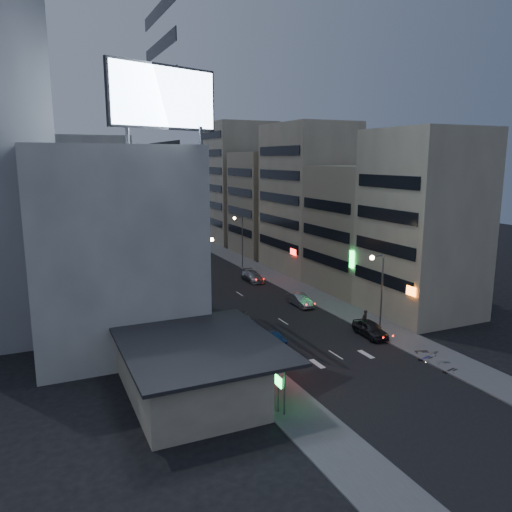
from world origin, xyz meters
TOP-DOWN VIEW (x-y plane):
  - ground at (0.00, 0.00)m, footprint 180.00×180.00m
  - sidewalk_left at (-8.00, 30.00)m, footprint 4.00×120.00m
  - sidewalk_right at (8.00, 30.00)m, footprint 4.00×120.00m
  - food_court at (-13.90, 2.00)m, footprint 11.00×13.00m
  - white_building at (-17.00, 20.00)m, footprint 14.00×24.00m
  - shophouse_near at (15.00, 10.50)m, footprint 10.00×11.00m
  - shophouse_mid at (15.50, 22.00)m, footprint 11.00×12.00m
  - shophouse_far at (15.00, 35.00)m, footprint 10.00×14.00m
  - far_left_a at (-15.50, 45.00)m, footprint 11.00×10.00m
  - far_left_b at (-16.00, 58.00)m, footprint 12.00×10.00m
  - far_right_a at (15.50, 50.00)m, footprint 11.00×12.00m
  - far_right_b at (16.00, 64.00)m, footprint 12.00×12.00m
  - billboard at (-12.99, 9.97)m, footprint 9.52×3.75m
  - street_lamp_right_near at (5.90, 6.00)m, footprint 1.60×0.44m
  - street_lamp_left at (-5.90, 22.00)m, footprint 1.60×0.44m
  - street_lamp_right_far at (5.90, 40.00)m, footprint 1.60×0.44m
  - parked_car_right_near at (5.60, 6.57)m, footprint 2.10×4.57m
  - parked_car_right_mid at (4.43, 18.27)m, footprint 1.52×4.22m
  - parked_car_left at (-4.54, 35.41)m, footprint 3.13×5.61m
  - parked_car_right_far at (4.22, 31.46)m, footprint 2.08×4.93m
  - road_car_blue at (-4.57, 8.36)m, footprint 2.04×4.52m
  - road_car_silver at (-5.00, 14.10)m, footprint 3.29×6.22m
  - person at (6.30, 8.39)m, footprint 0.79×0.62m
  - scooter_black_a at (7.06, -2.49)m, footprint 0.90×1.70m
  - scooter_silver_a at (7.74, -1.31)m, footprint 1.11×1.71m
  - scooter_blue at (7.04, 0.26)m, footprint 0.92×1.73m
  - scooter_black_b at (7.82, 1.26)m, footprint 1.18×1.84m
  - scooter_silver_b at (8.32, 1.02)m, footprint 1.19×1.85m

SIDE VIEW (x-z plane):
  - ground at x=0.00m, z-range 0.00..0.00m
  - sidewalk_left at x=-8.00m, z-range 0.00..0.12m
  - sidewalk_right at x=8.00m, z-range 0.00..0.12m
  - scooter_black_a at x=7.06m, z-range 0.12..1.11m
  - scooter_silver_a at x=7.74m, z-range 0.12..1.11m
  - scooter_blue at x=7.04m, z-range 0.12..1.13m
  - scooter_black_b at x=7.82m, z-range 0.12..1.19m
  - scooter_silver_b at x=8.32m, z-range 0.12..1.19m
  - parked_car_right_mid at x=4.43m, z-range 0.00..1.38m
  - parked_car_right_far at x=4.22m, z-range 0.00..1.42m
  - road_car_blue at x=-4.57m, z-range 0.00..1.44m
  - parked_car_left at x=-4.54m, z-range 0.00..1.48m
  - parked_car_right_near at x=5.60m, z-range 0.00..1.52m
  - road_car_silver at x=-5.00m, z-range 0.00..1.72m
  - person at x=6.30m, z-range 0.12..2.04m
  - food_court at x=-13.90m, z-range 0.05..3.92m
  - street_lamp_right_near at x=5.90m, z-range 1.35..9.37m
  - street_lamp_left at x=-5.90m, z-range 1.35..9.37m
  - street_lamp_right_far at x=5.90m, z-range 1.35..9.37m
  - far_left_b at x=-16.00m, z-range 0.00..15.00m
  - shophouse_mid at x=15.50m, z-range 0.00..16.00m
  - white_building at x=-17.00m, z-range 0.00..18.00m
  - far_right_a at x=15.50m, z-range 0.00..18.00m
  - shophouse_near at x=15.00m, z-range 0.00..20.00m
  - far_left_a at x=-15.50m, z-range 0.00..20.00m
  - shophouse_far at x=15.00m, z-range 0.00..22.00m
  - far_right_b at x=16.00m, z-range 0.00..24.00m
  - billboard at x=-12.99m, z-range 18.56..24.76m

